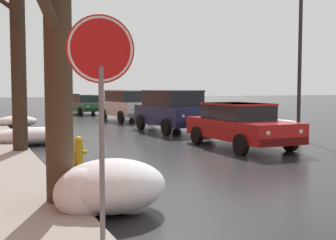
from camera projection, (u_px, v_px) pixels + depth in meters
name	position (u px, v px, depth m)	size (l,w,h in m)	color
snow_bank_near_corner_left	(34.00, 136.00, 14.57)	(2.84, 1.20, 0.59)	white
snow_bank_along_left_kerb	(277.00, 128.00, 17.14)	(2.55, 1.44, 0.67)	white
snow_bank_mid_block_left	(17.00, 121.00, 21.28)	(1.93, 1.36, 0.56)	white
snow_bank_near_corner_right	(215.00, 120.00, 22.10)	(2.44, 1.35, 0.71)	white
snow_bank_along_right_kerb	(109.00, 188.00, 6.50)	(1.73, 1.47, 0.81)	white
bare_tree_at_the_corner	(55.00, 4.00, 6.41)	(1.64, 2.62, 5.94)	#423323
bare_tree_second_along_sidewalk	(16.00, 26.00, 12.08)	(3.13, 2.41, 7.21)	#382B1E
sedan_red_approaching_near_lane	(240.00, 124.00, 13.83)	(1.95, 4.35, 1.42)	red
suv_darkblue_parked_kerbside_close	(172.00, 109.00, 18.97)	(2.17, 4.38, 1.82)	navy
suv_white_parked_kerbside_mid	(127.00, 104.00, 25.40)	(2.30, 4.62, 1.82)	silver
sedan_green_parked_far_down_block	(87.00, 104.00, 31.97)	(2.22, 4.32, 1.42)	#1E5633
sedan_black_queued_behind_truck	(70.00, 101.00, 39.31)	(2.18, 4.23, 1.42)	black
fire_hydrant	(79.00, 150.00, 10.68)	(0.42, 0.22, 0.71)	gold
stop_sign_at_corner	(101.00, 70.00, 4.80)	(0.76, 0.12, 2.69)	slate
street_lamp_post	(300.00, 51.00, 16.16)	(0.44, 0.24, 5.85)	#28282D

